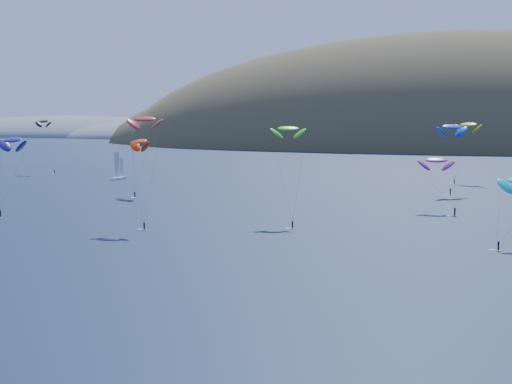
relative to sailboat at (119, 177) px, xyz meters
The scene contains 11 objects.
island 393.42m from the sailboat, 72.26° to the left, with size 730.00×300.00×210.00m.
headland 670.28m from the sailboat, 122.98° to the left, with size 460.00×250.00×60.00m.
sailboat is the anchor object (origin of this frame).
kitesurfer_1 58.81m from the sailboat, 53.72° to the right, with size 10.67×12.71×18.77m.
kitesurfer_3 123.05m from the sailboat, 42.48° to the right, with size 8.84×14.16×22.59m.
kitesurfer_4 122.33m from the sailboat, ahead, with size 10.98×10.85×23.20m.
kitesurfer_6 131.32m from the sailboat, 24.17° to the right, with size 10.64×12.22×14.96m.
kitesurfer_9 119.29m from the sailboat, 57.48° to the right, with size 7.76×7.95×24.71m.
kitesurfer_10 95.66m from the sailboat, 75.44° to the right, with size 10.21×11.65×20.27m.
kitesurfer_11 128.90m from the sailboat, 14.41° to the left, with size 11.07×14.41×23.40m.
kitesurfer_12 53.00m from the sailboat, 157.78° to the left, with size 11.44×5.37×23.66m.
Camera 1 is at (53.26, -46.00, 22.83)m, focal length 50.00 mm.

